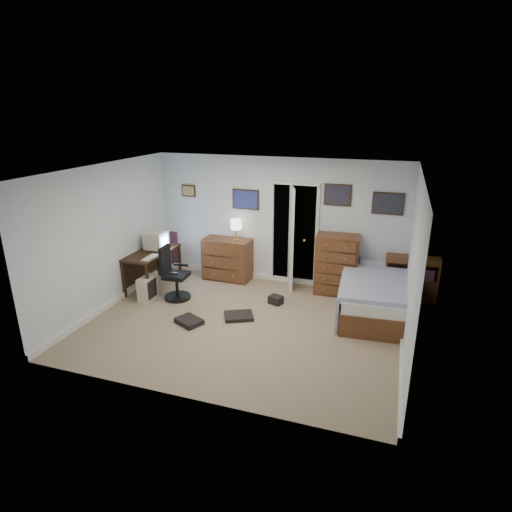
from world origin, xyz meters
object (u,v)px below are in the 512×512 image
Objects in this scene: computer_desk at (149,259)px; office_chair at (174,279)px; tall_dresser at (336,265)px; low_dresser at (228,259)px; bed at (374,293)px.

office_chair reaches higher than computer_desk.
computer_desk is 1.28× the size of office_chair.
tall_dresser reaches higher than office_chair.
low_dresser is at bearing 34.47° from computer_desk.
computer_desk is 1.58m from low_dresser.
bed is at bearing 4.36° from computer_desk.
computer_desk reaches higher than bed.
tall_dresser is (3.53, 0.85, 0.01)m from computer_desk.
office_chair is (0.73, -0.35, -0.18)m from computer_desk.
bed is at bearing -40.38° from tall_dresser.
computer_desk is 3.63m from tall_dresser.
bed is (3.54, 0.62, -0.06)m from office_chair.
bed is (4.27, 0.28, -0.24)m from computer_desk.
tall_dresser is at bearing 14.16° from computer_desk.
low_dresser is 0.44× the size of bed.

